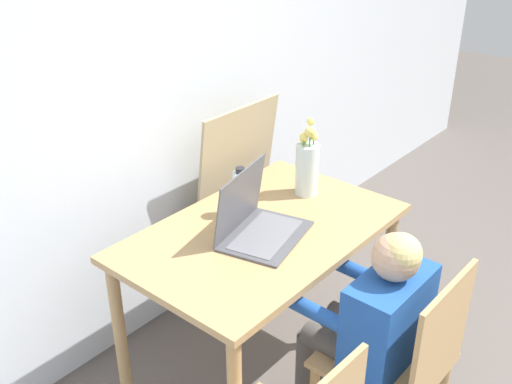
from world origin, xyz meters
The scene contains 8 objects.
wall_back centered at (0.00, 2.23, 1.25)m, with size 6.40×0.05×2.50m.
dining_table centered at (-0.17, 1.57, 0.63)m, with size 1.13×0.72×0.73m.
chair_occupied centered at (-0.23, 0.90, 0.46)m, with size 0.40×0.40×0.86m.
person_seated centered at (-0.23, 1.02, 0.61)m, with size 0.36×0.42×0.97m.
laptop centered at (-0.22, 1.56, 0.79)m, with size 0.41×0.34×0.27m.
flower_vase centered at (0.19, 1.62, 0.86)m, with size 0.10×0.10×0.35m.
water_bottle centered at (-0.14, 1.71, 0.83)m, with size 0.06×0.06×0.21m.
cardboard_panel centered at (0.23, 2.09, 0.52)m, with size 0.52×0.16×1.03m.
Camera 1 is at (-1.76, 0.26, 1.95)m, focal length 42.00 mm.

